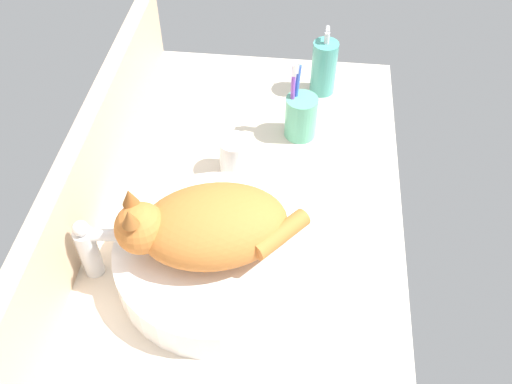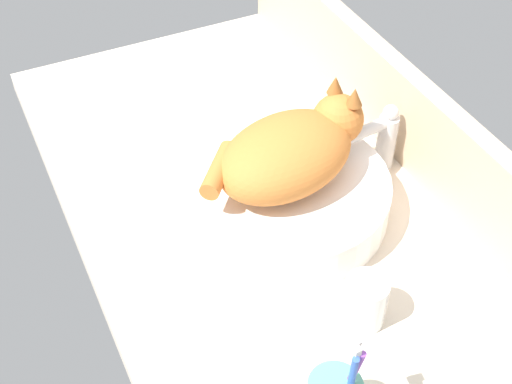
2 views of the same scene
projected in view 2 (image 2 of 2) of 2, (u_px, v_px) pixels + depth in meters
ground_plane at (275, 233)px, 123.14cm from camera, size 130.53×63.34×4.00cm
backsplash_panel at (428, 137)px, 124.97cm from camera, size 130.53×3.60×17.66cm
sink_basin at (284, 196)px, 121.91cm from camera, size 36.06×36.06×7.08cm
cat at (291, 151)px, 116.17cm from camera, size 22.84×31.93×14.00cm
faucet at (382, 136)px, 127.59cm from camera, size 4.13×11.86×13.60cm
water_glass at (365, 304)px, 105.11cm from camera, size 6.48×6.48×8.35cm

